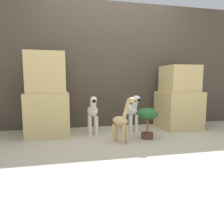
# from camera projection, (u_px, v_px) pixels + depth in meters

# --- Properties ---
(ground_plane) EXTENTS (14.00, 14.00, 0.00)m
(ground_plane) POSITION_uv_depth(u_px,v_px,m) (132.00, 144.00, 2.90)
(ground_plane) COLOR #B2A88E
(wall_back) EXTENTS (6.40, 0.08, 2.20)m
(wall_back) POSITION_uv_depth(u_px,v_px,m) (111.00, 66.00, 3.95)
(wall_back) COLOR #473D33
(wall_back) RESTS_ON ground_plane
(rock_pillar_left) EXTENTS (0.64, 0.68, 1.24)m
(rock_pillar_left) POSITION_uv_depth(u_px,v_px,m) (47.00, 97.00, 3.34)
(rock_pillar_left) COLOR #D1B775
(rock_pillar_left) RESTS_ON ground_plane
(rock_pillar_right) EXTENTS (0.64, 0.68, 1.09)m
(rock_pillar_right) POSITION_uv_depth(u_px,v_px,m) (178.00, 100.00, 3.84)
(rock_pillar_right) COLOR #D1B775
(rock_pillar_right) RESTS_ON ground_plane
(zebra_right) EXTENTS (0.22, 0.48, 0.60)m
(zebra_right) POSITION_uv_depth(u_px,v_px,m) (132.00, 110.00, 3.57)
(zebra_right) COLOR white
(zebra_right) RESTS_ON ground_plane
(zebra_left) EXTENTS (0.18, 0.48, 0.60)m
(zebra_left) POSITION_uv_depth(u_px,v_px,m) (93.00, 111.00, 3.40)
(zebra_left) COLOR white
(zebra_left) RESTS_ON ground_plane
(giraffe_figurine) EXTENTS (0.30, 0.35, 0.62)m
(giraffe_figurine) POSITION_uv_depth(u_px,v_px,m) (122.00, 121.00, 2.92)
(giraffe_figurine) COLOR tan
(giraffe_figurine) RESTS_ON ground_plane
(potted_palm_front) EXTENTS (0.30, 0.30, 0.45)m
(potted_palm_front) POSITION_uv_depth(u_px,v_px,m) (148.00, 117.00, 3.13)
(potted_palm_front) COLOR #513323
(potted_palm_front) RESTS_ON ground_plane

